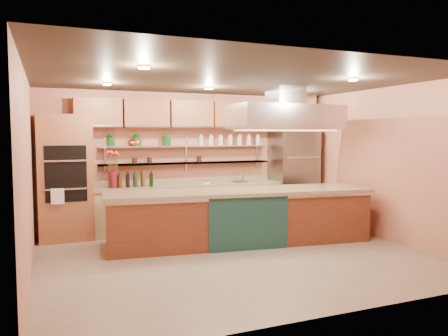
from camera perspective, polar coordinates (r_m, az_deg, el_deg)
name	(u,v)px	position (r m, az deg, el deg)	size (l,w,h in m)	color
floor	(235,257)	(7.12, 1.50, -11.50)	(6.00, 5.00, 0.02)	gray
ceiling	(236,79)	(6.91, 1.54, 11.55)	(6.00, 5.00, 0.02)	black
wall_back	(188,160)	(9.21, -4.72, 1.02)	(6.00, 0.04, 2.80)	#C3775C
wall_front	(331,186)	(4.70, 13.83, -2.33)	(6.00, 0.04, 2.80)	#C3775C
wall_left	(27,176)	(6.31, -24.33, -0.91)	(0.04, 5.00, 2.80)	#C3775C
wall_right	(385,164)	(8.53, 20.33, 0.49)	(0.04, 5.00, 2.80)	#C3775C
oven_stack	(65,178)	(8.50, -20.01, -1.21)	(0.95, 0.64, 2.30)	brown
refrigerator	(293,174)	(9.88, 9.06, -0.83)	(0.95, 0.72, 2.10)	slate
back_counter	(190,206)	(9.02, -4.41, -5.04)	(3.84, 0.64, 0.93)	tan
wall_shelf_lower	(188,163)	(9.08, -4.77, 0.65)	(3.60, 0.26, 0.03)	silver
wall_shelf_upper	(188,146)	(9.06, -4.79, 2.86)	(3.60, 0.26, 0.03)	silver
upper_cabinets	(190,115)	(9.03, -4.41, 6.98)	(4.60, 0.36, 0.55)	brown
range_hood	(285,118)	(8.10, 8.00, 6.54)	(2.00, 1.00, 0.45)	silver
ceiling_downlights	(231,82)	(7.08, 0.88, 11.12)	(4.00, 2.80, 0.02)	#FFE5A5
island	(240,217)	(7.82, 2.11, -6.36)	(4.61, 1.00, 0.96)	brown
flower_vase	(113,180)	(8.55, -14.30, -1.47)	(0.18, 0.18, 0.32)	#5E0E15
oil_bottle_cluster	(131,180)	(8.60, -11.99, -1.51)	(0.87, 0.25, 0.28)	black
kitchen_scale	(206,182)	(9.01, -2.34, -1.79)	(0.15, 0.11, 0.08)	silver
bar_faucet	(242,176)	(9.41, 2.40, -1.04)	(0.03, 0.03, 0.24)	white
copper_kettle	(132,143)	(8.79, -11.94, 3.25)	(0.16, 0.16, 0.13)	#C24E2C
green_canister	(167,141)	(8.94, -7.51, 3.55)	(0.16, 0.16, 0.20)	#0E4514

